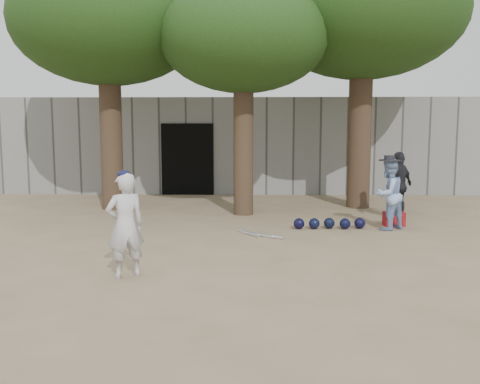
{
  "coord_description": "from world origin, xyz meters",
  "views": [
    {
      "loc": [
        0.85,
        -8.64,
        2.17
      ],
      "look_at": [
        0.6,
        1.0,
        0.95
      ],
      "focal_mm": 40.0,
      "sensor_mm": 36.0,
      "label": 1
    }
  ],
  "objects_px": {
    "boy_player": "(125,225)",
    "spectator_dark": "(399,185)",
    "spectator_blue": "(388,194)",
    "red_bag": "(394,219)"
  },
  "relations": [
    {
      "from": "red_bag",
      "to": "spectator_dark",
      "type": "bearing_deg",
      "value": 69.98
    },
    {
      "from": "boy_player",
      "to": "spectator_dark",
      "type": "height_order",
      "value": "spectator_dark"
    },
    {
      "from": "spectator_blue",
      "to": "red_bag",
      "type": "bearing_deg",
      "value": -155.7
    },
    {
      "from": "spectator_dark",
      "to": "red_bag",
      "type": "height_order",
      "value": "spectator_dark"
    },
    {
      "from": "red_bag",
      "to": "boy_player",
      "type": "bearing_deg",
      "value": -140.45
    },
    {
      "from": "spectator_blue",
      "to": "spectator_dark",
      "type": "xyz_separation_m",
      "value": [
        0.57,
        1.31,
        0.04
      ]
    },
    {
      "from": "red_bag",
      "to": "spectator_blue",
      "type": "bearing_deg",
      "value": -119.9
    },
    {
      "from": "spectator_blue",
      "to": "boy_player",
      "type": "bearing_deg",
      "value": 2.07
    },
    {
      "from": "spectator_blue",
      "to": "spectator_dark",
      "type": "bearing_deg",
      "value": -149.18
    },
    {
      "from": "spectator_blue",
      "to": "spectator_dark",
      "type": "relative_size",
      "value": 0.95
    }
  ]
}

